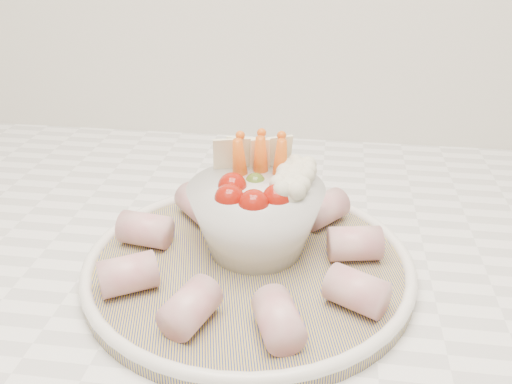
# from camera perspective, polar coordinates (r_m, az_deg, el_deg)

# --- Properties ---
(serving_platter) EXTENTS (0.38, 0.38, 0.02)m
(serving_platter) POSITION_cam_1_polar(r_m,az_deg,el_deg) (0.56, -0.73, -7.29)
(serving_platter) COLOR navy
(serving_platter) RESTS_ON kitchen_counter
(veggie_bowl) EXTENTS (0.13, 0.13, 0.11)m
(veggie_bowl) POSITION_cam_1_polar(r_m,az_deg,el_deg) (0.56, 0.20, -2.04)
(veggie_bowl) COLOR silver
(veggie_bowl) RESTS_ON serving_platter
(cured_meat_rolls) EXTENTS (0.27, 0.27, 0.03)m
(cured_meat_rolls) POSITION_cam_1_polar(r_m,az_deg,el_deg) (0.55, -0.74, -5.48)
(cured_meat_rolls) COLOR #BE5764
(cured_meat_rolls) RESTS_ON serving_platter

